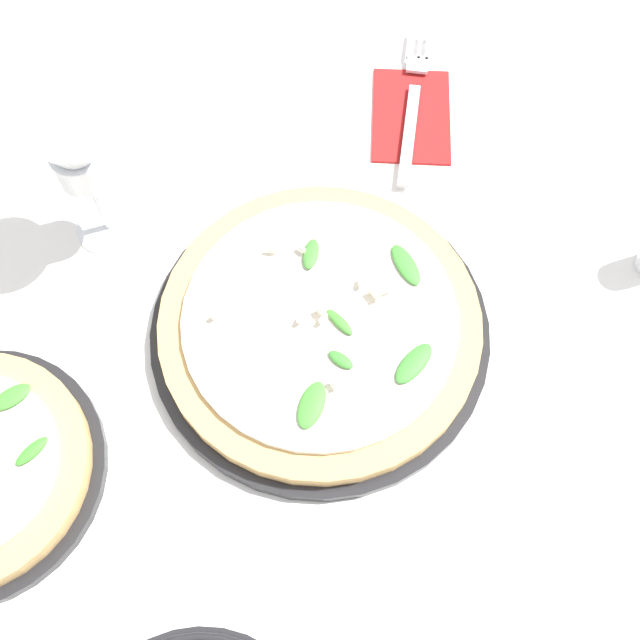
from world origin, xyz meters
TOP-DOWN VIEW (x-y plane):
  - ground_plane at (0.00, 0.00)m, footprint 6.00×6.00m
  - pizza_arugula_main at (0.03, -0.03)m, footprint 0.31×0.31m
  - wine_glass at (0.06, 0.21)m, footprint 0.09×0.09m
  - napkin at (0.30, -0.03)m, footprint 0.15×0.12m
  - fork at (0.31, -0.03)m, footprint 0.21×0.06m

SIDE VIEW (x-z plane):
  - ground_plane at x=0.00m, z-range 0.00..0.00m
  - napkin at x=0.30m, z-range 0.00..0.01m
  - fork at x=0.31m, z-range 0.01..0.01m
  - pizza_arugula_main at x=0.03m, z-range -0.01..0.04m
  - wine_glass at x=0.06m, z-range 0.04..0.21m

